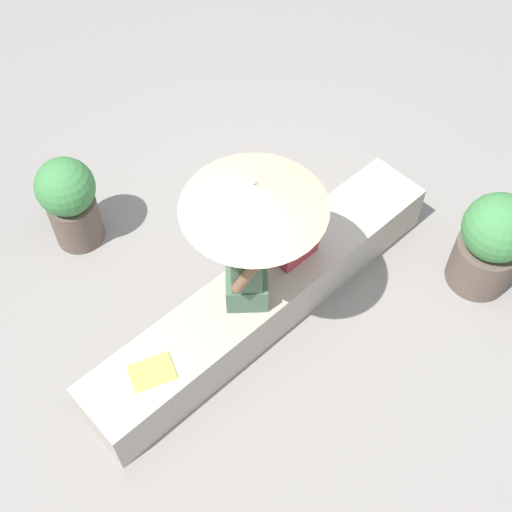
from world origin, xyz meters
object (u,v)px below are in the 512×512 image
Objects in this scene: parasol at (254,196)px; planter_far at (70,201)px; handbag_black at (297,241)px; magazine at (152,372)px; planter_near at (491,242)px; person_seated at (246,259)px.

planter_far is at bearing -73.53° from parasol.
handbag_black is at bearing -175.33° from parasol.
handbag_black is at bearing -158.44° from magazine.
magazine is 2.58m from planter_near.
person_seated is at bearing 106.06° from planter_far.
person_seated is at bearing -156.98° from magazine.
magazine is 0.34× the size of planter_far.
parasol is at bearing 118.48° from person_seated.
person_seated is 1.10× the size of planter_far.
planter_near is (-2.43, 0.87, 0.03)m from magazine.
parasol reaches higher than magazine.
handbag_black is at bearing 120.62° from planter_far.
planter_near reaches higher than planter_far.
magazine is at bearing -0.49° from parasol.
planter_far is (0.46, -1.57, -0.99)m from parasol.
planter_near is (-1.57, 0.91, -0.35)m from person_seated.
parasol is 1.33× the size of planter_near.
magazine is (0.86, 0.04, -0.38)m from person_seated.
planter_near is (-1.10, 0.90, -0.14)m from handbag_black.
parasol is at bearing 106.47° from planter_far.
person_seated reaches higher than planter_near.
magazine is (0.89, -0.01, -1.02)m from parasol.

